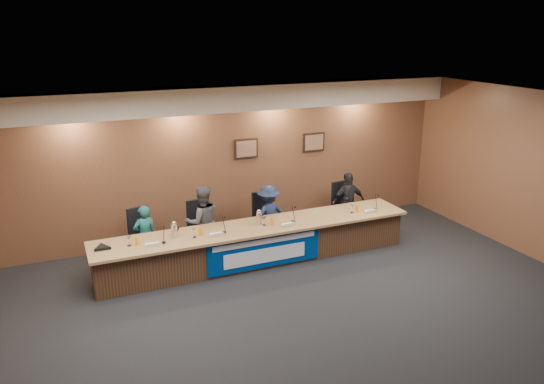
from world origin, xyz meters
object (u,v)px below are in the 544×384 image
(dais_body, at_px, (257,244))
(panelist_a, at_px, (145,236))
(panelist_c, at_px, (268,216))
(office_chair_c, at_px, (267,222))
(panelist_d, at_px, (348,203))
(carafe_mid, at_px, (259,218))
(banner, at_px, (265,251))
(panelist_b, at_px, (203,222))
(carafe_left, at_px, (174,231))
(office_chair_d, at_px, (345,210))
(speakerphone, at_px, (102,248))
(office_chair_a, at_px, (145,240))
(office_chair_b, at_px, (202,232))

(dais_body, relative_size, panelist_a, 5.00)
(panelist_c, distance_m, office_chair_c, 0.19)
(panelist_d, distance_m, carafe_mid, 2.42)
(banner, distance_m, panelist_a, 2.24)
(office_chair_c, bearing_deg, panelist_b, 176.82)
(carafe_mid, bearing_deg, banner, -96.85)
(banner, xyz_separation_m, carafe_mid, (0.05, 0.41, 0.49))
(panelist_a, height_order, office_chair_c, panelist_a)
(carafe_left, bearing_deg, office_chair_d, 10.76)
(panelist_b, distance_m, speakerphone, 2.04)
(office_chair_a, relative_size, carafe_left, 1.90)
(speakerphone, bearing_deg, office_chair_d, 8.34)
(panelist_c, distance_m, carafe_mid, 0.82)
(office_chair_d, distance_m, speakerphone, 5.23)
(panelist_b, xyz_separation_m, office_chair_a, (-1.11, 0.10, -0.24))
(panelist_c, xyz_separation_m, speakerphone, (-3.30, -0.66, 0.13))
(carafe_mid, bearing_deg, panelist_c, 53.85)
(office_chair_a, bearing_deg, panelist_d, -16.27)
(panelist_c, bearing_deg, panelist_a, -8.13)
(office_chair_a, height_order, speakerphone, speakerphone)
(speakerphone, bearing_deg, carafe_left, 0.42)
(panelist_a, bearing_deg, office_chair_c, 172.22)
(office_chair_a, distance_m, office_chair_c, 2.48)
(panelist_c, xyz_separation_m, carafe_mid, (-0.46, -0.63, 0.23))
(office_chair_b, xyz_separation_m, office_chair_d, (3.24, 0.00, 0.00))
(speakerphone, bearing_deg, carafe_mid, 0.48)
(dais_body, relative_size, speakerphone, 18.75)
(panelist_a, height_order, carafe_mid, panelist_a)
(dais_body, relative_size, office_chair_c, 12.50)
(office_chair_a, distance_m, carafe_mid, 2.18)
(panelist_b, height_order, office_chair_d, panelist_b)
(panelist_a, xyz_separation_m, carafe_left, (0.41, -0.65, 0.28))
(panelist_b, bearing_deg, office_chair_d, -175.35)
(office_chair_b, xyz_separation_m, speakerphone, (-1.93, -0.76, 0.30))
(office_chair_b, bearing_deg, carafe_left, -138.73)
(office_chair_d, bearing_deg, banner, -161.22)
(panelist_b, distance_m, office_chair_d, 3.25)
(panelist_d, height_order, office_chair_a, panelist_d)
(panelist_c, distance_m, office_chair_d, 1.87)
(office_chair_d, bearing_deg, panelist_c, 176.07)
(office_chair_c, bearing_deg, carafe_mid, -129.60)
(office_chair_c, height_order, carafe_mid, carafe_mid)
(banner, bearing_deg, panelist_a, 151.99)
(panelist_b, relative_size, panelist_d, 1.07)
(dais_body, bearing_deg, panelist_c, 51.01)
(office_chair_b, bearing_deg, banner, -58.76)
(office_chair_a, relative_size, speakerphone, 1.50)
(carafe_left, distance_m, speakerphone, 1.23)
(office_chair_b, distance_m, carafe_mid, 1.23)
(panelist_c, relative_size, carafe_left, 5.09)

